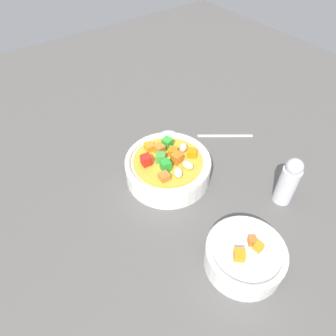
{
  "coord_description": "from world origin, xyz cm",
  "views": [
    {
      "loc": [
        -30.88,
        22.77,
        42.06
      ],
      "look_at": [
        0.0,
        0.0,
        2.31
      ],
      "focal_mm": 32.68,
      "sensor_mm": 36.0,
      "label": 1
    }
  ],
  "objects_px": {
    "side_bowl_small": "(245,256)",
    "spoon": "(188,135)",
    "soup_bowl_main": "(168,167)",
    "pepper_shaker": "(289,181)"
  },
  "relations": [
    {
      "from": "pepper_shaker",
      "to": "side_bowl_small",
      "type": "bearing_deg",
      "value": 107.25
    },
    {
      "from": "side_bowl_small",
      "to": "soup_bowl_main",
      "type": "bearing_deg",
      "value": -4.22
    },
    {
      "from": "spoon",
      "to": "side_bowl_small",
      "type": "distance_m",
      "value": 0.3
    },
    {
      "from": "soup_bowl_main",
      "to": "side_bowl_small",
      "type": "xyz_separation_m",
      "value": [
        -0.2,
        0.02,
        -0.0
      ]
    },
    {
      "from": "soup_bowl_main",
      "to": "side_bowl_small",
      "type": "distance_m",
      "value": 0.2
    },
    {
      "from": "spoon",
      "to": "pepper_shaker",
      "type": "xyz_separation_m",
      "value": [
        -0.23,
        -0.02,
        0.04
      ]
    },
    {
      "from": "spoon",
      "to": "pepper_shaker",
      "type": "relative_size",
      "value": 1.78
    },
    {
      "from": "soup_bowl_main",
      "to": "spoon",
      "type": "height_order",
      "value": "soup_bowl_main"
    },
    {
      "from": "soup_bowl_main",
      "to": "spoon",
      "type": "distance_m",
      "value": 0.13
    },
    {
      "from": "side_bowl_small",
      "to": "spoon",
      "type": "bearing_deg",
      "value": -23.42
    }
  ]
}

